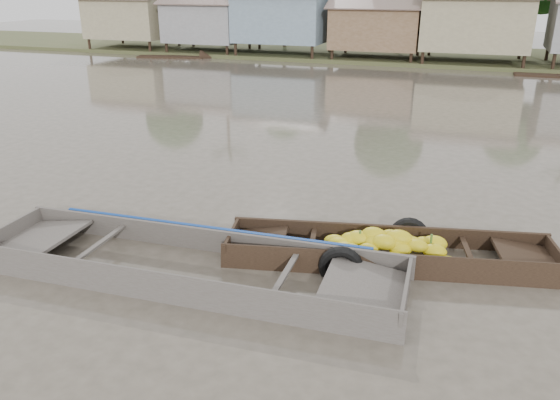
% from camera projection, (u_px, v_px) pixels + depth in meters
% --- Properties ---
extents(ground, '(120.00, 120.00, 0.00)m').
position_uv_depth(ground, '(300.00, 258.00, 10.60)').
color(ground, '#4D473B').
rests_on(ground, ground).
extents(riverbank, '(120.00, 12.47, 10.22)m').
position_uv_depth(riverbank, '(486.00, 14.00, 36.46)').
color(riverbank, '#384723').
rests_on(riverbank, ground).
extents(banana_boat, '(6.43, 2.75, 0.87)m').
position_uv_depth(banana_boat, '(383.00, 251.00, 10.46)').
color(banana_boat, black).
rests_on(banana_boat, ground).
extents(viewer_boat, '(8.08, 2.43, 0.64)m').
position_uv_depth(viewer_boat, '(190.00, 270.00, 10.01)').
color(viewer_boat, '#47413C').
rests_on(viewer_boat, ground).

